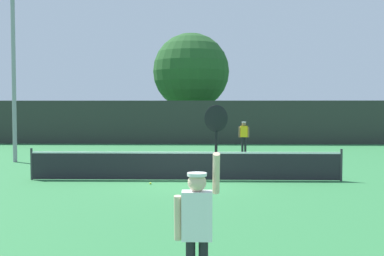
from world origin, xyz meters
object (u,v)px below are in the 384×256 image
large_tree (191,72)px  parked_car_mid (166,127)px  tennis_ball (150,183)px  parked_car_far (326,127)px  light_pole (14,65)px  player_serving (198,217)px  parked_car_near (95,128)px  player_receiving (244,134)px

large_tree → parked_car_mid: large_tree is taller
tennis_ball → parked_car_far: size_ratio=0.02×
light_pole → large_tree: size_ratio=0.94×
player_serving → large_tree: bearing=91.7°
light_pole → parked_car_near: bearing=90.2°
parked_car_mid → parked_car_far: (13.06, 0.30, 0.00)m
parked_car_near → parked_car_far: same height
player_receiving → large_tree: bearing=-73.0°
light_pole → parked_car_far: light_pole is taller
player_receiving → tennis_ball: 11.45m
tennis_ball → parked_car_near: 22.71m
parked_car_mid → player_receiving: bearing=-76.6°
tennis_ball → parked_car_near: (-6.77, 21.66, 0.74)m
player_receiving → parked_car_mid: parked_car_mid is taller
tennis_ball → light_pole: 9.90m
large_tree → parked_car_far: bearing=16.3°
tennis_ball → large_tree: 21.59m
parked_car_near → tennis_ball: bearing=-78.3°
player_receiving → parked_car_near: bearing=-45.8°
light_pole → parked_car_near: size_ratio=1.72×
tennis_ball → parked_car_mid: (-1.40, 23.89, 0.74)m
tennis_ball → player_receiving: bearing=70.3°
player_serving → light_pole: (-8.34, 15.08, 3.20)m
tennis_ball → player_serving: bearing=-79.9°
player_serving → parked_car_near: bearing=105.2°
parked_car_mid → parked_car_far: 13.06m
tennis_ball → large_tree: large_tree is taller
parked_car_mid → large_tree: bearing=-62.4°
player_serving → player_receiving: size_ratio=1.53×
tennis_ball → parked_car_far: (11.66, 24.19, 0.74)m
tennis_ball → parked_car_near: bearing=107.4°
large_tree → parked_car_far: large_tree is taller
player_receiving → large_tree: size_ratio=0.21×
parked_car_near → light_pole: bearing=-95.4°
tennis_ball → large_tree: (0.71, 20.98, 5.04)m
light_pole → parked_car_near: 16.15m
large_tree → parked_car_near: bearing=174.8°
player_receiving → light_pole: light_pole is taller
player_receiving → large_tree: large_tree is taller
player_serving → parked_car_far: 34.84m
parked_car_near → player_serving: bearing=-80.4°
player_serving → parked_car_mid: 33.20m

